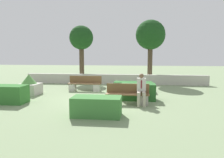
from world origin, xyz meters
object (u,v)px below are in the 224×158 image
object	(u,v)px
bench_left_side	(85,85)
tree_leftmost	(81,39)
person_seated_man	(141,88)
planter_corner_left	(29,86)
bench_front	(127,96)
tree_center_left	(150,36)

from	to	relation	value
bench_left_side	tree_leftmost	xyz separation A→B (m)	(-1.36, 4.57, 2.96)
person_seated_man	planter_corner_left	size ratio (longest dim) A/B	1.24
person_seated_man	planter_corner_left	world-z (taller)	person_seated_man
bench_front	tree_leftmost	world-z (taller)	tree_leftmost
bench_front	planter_corner_left	world-z (taller)	planter_corner_left
planter_corner_left	tree_center_left	xyz separation A→B (m)	(6.63, 5.84, 3.02)
tree_leftmost	tree_center_left	bearing A→B (deg)	-1.31
bench_left_side	tree_leftmost	bearing A→B (deg)	95.60
tree_leftmost	person_seated_man	bearing A→B (deg)	-59.48
bench_left_side	person_seated_man	xyz separation A→B (m)	(3.21, -3.19, 0.40)
bench_left_side	tree_center_left	xyz separation A→B (m)	(3.95, 4.44, 3.16)
bench_left_side	tree_leftmost	world-z (taller)	tree_leftmost
tree_center_left	tree_leftmost	bearing A→B (deg)	178.69
tree_leftmost	tree_center_left	world-z (taller)	tree_center_left
bench_front	tree_leftmost	bearing A→B (deg)	117.65
person_seated_man	tree_leftmost	xyz separation A→B (m)	(-4.57, 7.75, 2.57)
tree_leftmost	tree_center_left	distance (m)	5.32
planter_corner_left	tree_leftmost	xyz separation A→B (m)	(1.32, 5.97, 2.83)
bench_left_side	tree_center_left	world-z (taller)	tree_center_left
planter_corner_left	tree_center_left	bearing A→B (deg)	41.40
bench_left_side	tree_center_left	size ratio (longest dim) A/B	0.41
tree_center_left	person_seated_man	bearing A→B (deg)	-95.55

